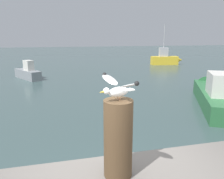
{
  "coord_description": "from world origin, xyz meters",
  "views": [
    {
      "loc": [
        -0.55,
        -2.43,
        2.96
      ],
      "look_at": [
        -0.0,
        -0.15,
        2.38
      ],
      "focal_mm": 35.5,
      "sensor_mm": 36.0,
      "label": 1
    }
  ],
  "objects": [
    {
      "name": "seagull",
      "position": [
        -0.01,
        -0.4,
        2.46
      ],
      "size": [
        0.38,
        0.58,
        0.24
      ],
      "color": "tan",
      "rests_on": "mooring_post"
    },
    {
      "name": "boat_green",
      "position": [
        6.05,
        5.77,
        0.47
      ],
      "size": [
        3.6,
        5.57,
        1.71
      ],
      "color": "#2D6B3D",
      "rests_on": "ground_plane"
    },
    {
      "name": "boat_grey",
      "position": [
        -2.83,
        14.05,
        0.41
      ],
      "size": [
        2.26,
        3.11,
        1.31
      ],
      "color": "gray",
      "rests_on": "ground_plane"
    },
    {
      "name": "mooring_post",
      "position": [
        -0.0,
        -0.4,
        1.92
      ],
      "size": [
        0.3,
        0.3,
        0.83
      ],
      "primitive_type": "cylinder",
      "color": "#4C3823",
      "rests_on": "harbor_quay"
    },
    {
      "name": "boat_yellow",
      "position": [
        10.41,
        18.79,
        0.57
      ],
      "size": [
        3.41,
        1.17,
        4.1
      ],
      "color": "yellow",
      "rests_on": "ground_plane"
    }
  ]
}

